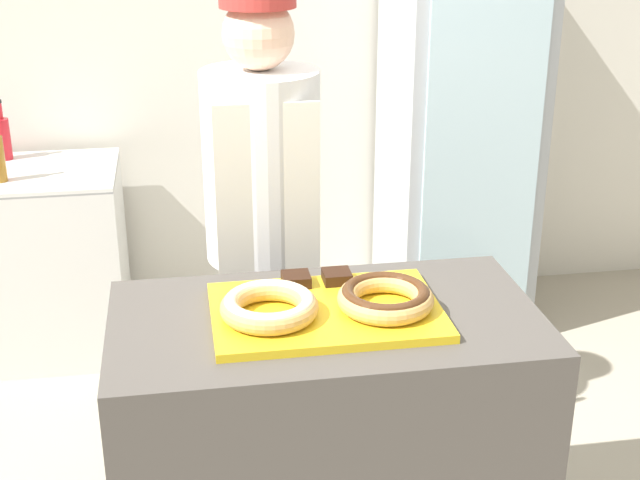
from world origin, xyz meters
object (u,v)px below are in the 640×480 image
Objects in this scene: bottle_red at (2,136)px; baker_person at (264,234)px; serving_tray at (326,312)px; chest_freezer at (20,262)px; donut_chocolate_glaze at (386,297)px; brownie_back_right at (337,277)px; donut_light_glaze at (269,305)px; brownie_back_left at (296,279)px; beverage_fridge at (458,138)px.

baker_person is at bearing -50.59° from bottle_red.
chest_freezer is (-1.10, 1.74, -0.52)m from serving_tray.
chest_freezer is (-1.00, 1.07, -0.49)m from baker_person.
serving_tray is at bearing -59.60° from bottle_red.
donut_chocolate_glaze is 3.31× the size of brownie_back_right.
bottle_red is (-0.98, 1.96, -0.04)m from donut_light_glaze.
bottle_red is (-1.14, 1.93, 0.01)m from serving_tray.
chest_freezer is at bearing 125.33° from donut_chocolate_glaze.
donut_light_glaze is 0.31m from donut_chocolate_glaze.
serving_tray is 0.68m from baker_person.
brownie_back_left is at bearing 180.00° from brownie_back_right.
donut_chocolate_glaze is at bearing 0.00° from donut_light_glaze.
serving_tray is 0.16m from donut_chocolate_glaze.
donut_light_glaze is 2.19m from bottle_red.
baker_person reaches higher than brownie_back_right.
chest_freezer is at bearing 133.13° from baker_person.
chest_freezer is at bearing 118.03° from donut_light_glaze.
bottle_red is (-1.19, 1.78, -0.02)m from brownie_back_right.
brownie_back_right is 0.05× the size of baker_person.
donut_chocolate_glaze reaches higher than brownie_back_right.
brownie_back_right is 0.04× the size of beverage_fridge.
brownie_back_left reaches higher than chest_freezer.
brownie_back_right is at bearing 117.36° from donut_chocolate_glaze.
baker_person is (-0.16, 0.51, -0.06)m from brownie_back_right.
brownie_back_right reaches higher than chest_freezer.
beverage_fridge is at bearing 58.57° from donut_light_glaze.
bottle_red is at bearing 116.53° from donut_light_glaze.
bottle_red is (-1.29, 1.96, -0.04)m from donut_chocolate_glaze.
donut_light_glaze is 0.29m from brownie_back_right.
brownie_back_left is at bearing 62.64° from donut_light_glaze.
donut_chocolate_glaze is (0.31, 0.00, 0.00)m from donut_light_glaze.
chest_freezer is at bearing -78.51° from bottle_red.
serving_tray reaches higher than chest_freezer.
baker_person is at bearing -133.81° from beverage_fridge.
bottle_red reaches higher than brownie_back_right.
donut_light_glaze is (-0.16, -0.03, 0.05)m from serving_tray.
bottle_red is at bearing 123.33° from donut_chocolate_glaze.
chest_freezer is (-2.01, 0.01, -0.48)m from beverage_fridge.
chest_freezer is (-1.04, 1.58, -0.55)m from brownie_back_left.
beverage_fridge is (0.76, 1.76, -0.08)m from donut_chocolate_glaze.
beverage_fridge is at bearing 58.11° from brownie_back_left.
baker_person is 1.47m from beverage_fridge.
donut_light_glaze is 3.31× the size of brownie_back_right.
donut_light_glaze is at bearing -63.47° from bottle_red.
donut_chocolate_glaze reaches higher than brownie_back_left.
donut_chocolate_glaze is 0.21m from brownie_back_right.
donut_light_glaze is 2.08m from chest_freezer.
baker_person is at bearing 94.31° from brownie_back_left.
brownie_back_left is 0.04× the size of beverage_fridge.
brownie_back_left is at bearing -56.69° from chest_freezer.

